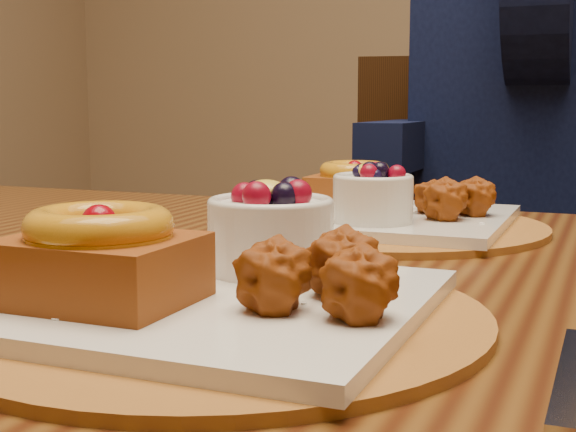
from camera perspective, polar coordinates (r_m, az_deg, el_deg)
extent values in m
cube|color=#3A190A|center=(0.77, 2.55, -4.86)|extent=(1.60, 0.90, 0.04)
cylinder|color=#3A190A|center=(1.55, -19.02, -13.15)|extent=(0.06, 0.06, 0.71)
cylinder|color=brown|center=(0.56, -5.10, -7.10)|extent=(0.38, 0.38, 0.01)
cube|color=silver|center=(0.56, -5.11, -6.11)|extent=(0.28, 0.28, 0.01)
cube|color=#502107|center=(0.55, -13.18, -3.72)|extent=(0.12, 0.10, 0.04)
torus|color=#9B6409|center=(0.54, -13.28, -0.65)|extent=(0.10, 0.10, 0.02)
sphere|color=maroon|center=(0.54, -13.28, -0.44)|extent=(0.02, 0.02, 0.02)
sphere|color=#873509|center=(0.55, 3.82, -3.48)|extent=(0.05, 0.05, 0.05)
sphere|color=#873509|center=(0.51, -1.10, -4.33)|extent=(0.05, 0.05, 0.05)
sphere|color=#873509|center=(0.49, 5.02, -4.85)|extent=(0.05, 0.05, 0.05)
cylinder|color=silver|center=(0.62, -1.24, -1.51)|extent=(0.10, 0.10, 0.05)
torus|color=silver|center=(0.62, -1.25, 0.98)|extent=(0.10, 0.10, 0.01)
ellipsoid|color=yellow|center=(0.62, -1.59, 1.73)|extent=(0.03, 0.03, 0.02)
cylinder|color=brown|center=(0.97, 6.98, -0.75)|extent=(0.38, 0.38, 0.01)
cube|color=silver|center=(0.97, 6.99, -0.16)|extent=(0.28, 0.28, 0.01)
cube|color=#502107|center=(1.02, 4.74, 1.76)|extent=(0.11, 0.09, 0.04)
torus|color=#9B6409|center=(1.02, 4.76, 3.25)|extent=(0.09, 0.09, 0.02)
sphere|color=maroon|center=(1.02, 4.76, 3.36)|extent=(0.02, 0.02, 0.02)
sphere|color=#873509|center=(0.92, 11.04, 0.96)|extent=(0.04, 0.04, 0.04)
sphere|color=#873509|center=(0.97, 10.11, 1.35)|extent=(0.04, 0.04, 0.04)
sphere|color=#873509|center=(0.96, 13.09, 1.20)|extent=(0.04, 0.04, 0.04)
cylinder|color=silver|center=(0.89, 6.06, 1.14)|extent=(0.09, 0.09, 0.05)
torus|color=silver|center=(0.89, 6.08, 2.72)|extent=(0.09, 0.09, 0.01)
ellipsoid|color=yellow|center=(0.89, 5.84, 3.25)|extent=(0.03, 0.03, 0.02)
cube|color=black|center=(1.64, 12.16, -6.51)|extent=(0.55, 0.55, 0.04)
cylinder|color=black|center=(1.94, 5.75, -12.14)|extent=(0.04, 0.04, 0.48)
cylinder|color=black|center=(1.93, 18.54, -12.62)|extent=(0.04, 0.04, 0.48)
cube|color=black|center=(1.82, 12.62, 3.04)|extent=(0.49, 0.10, 0.51)
cube|color=black|center=(1.56, 17.56, 5.69)|extent=(0.45, 0.23, 0.64)
cube|color=black|center=(1.48, 8.05, 5.06)|extent=(0.09, 0.32, 0.09)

